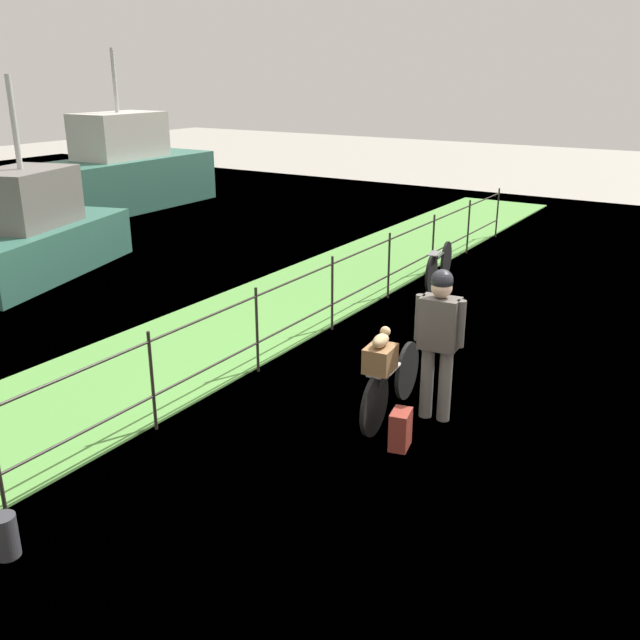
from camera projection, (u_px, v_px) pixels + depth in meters
name	position (u px, v px, depth m)	size (l,w,h in m)	color
ground_plane	(424.00, 415.00, 7.79)	(60.00, 60.00, 0.00)	gray
grass_strip	(183.00, 350.00, 9.56)	(27.00, 2.40, 0.03)	#569342
iron_fence	(257.00, 324.00, 8.71)	(18.04, 0.04, 1.11)	#28231E
bicycle_main	(391.00, 386.00, 7.67)	(1.65, 0.23, 0.68)	black
wooden_crate	(380.00, 359.00, 7.22)	(0.35, 0.27, 0.27)	brown
terrier_dog	(382.00, 339.00, 7.17)	(0.32, 0.17, 0.18)	tan
cyclist_person	(439.00, 332.00, 7.40)	(0.30, 0.54, 1.68)	slate
backpack_on_paving	(400.00, 429.00, 7.07)	(0.28, 0.18, 0.40)	maroon
mooring_bollard	(5.00, 536.00, 5.48)	(0.20, 0.20, 0.36)	#38383D
bicycle_parked	(439.00, 265.00, 12.41)	(1.69, 0.32, 0.67)	black
moored_boat_mid	(30.00, 237.00, 12.96)	(4.38, 2.88, 3.53)	#336656
moored_boat_far	(123.00, 173.00, 19.16)	(5.35, 2.15, 4.14)	#336656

